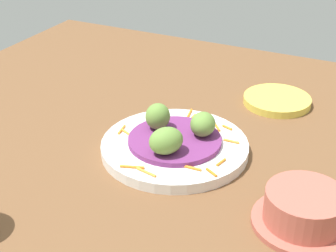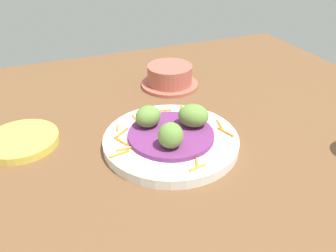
{
  "view_description": "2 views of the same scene",
  "coord_description": "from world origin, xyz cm",
  "px_view_note": "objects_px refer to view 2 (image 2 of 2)",
  "views": [
    {
      "loc": [
        34.83,
        -63.18,
        46.89
      ],
      "look_at": [
        2.41,
        3.28,
        6.12
      ],
      "focal_mm": 54.88,
      "sensor_mm": 36.0,
      "label": 1
    },
    {
      "loc": [
        -43.36,
        22.32,
        37.7
      ],
      "look_at": [
        3.8,
        3.22,
        6.27
      ],
      "focal_mm": 36.75,
      "sensor_mm": 36.0,
      "label": 2
    }
  ],
  "objects_px": {
    "main_plate": "(171,141)",
    "guac_scoop_left": "(148,116)",
    "guac_scoop_center": "(172,137)",
    "terracotta_bowl": "(170,77)",
    "guac_scoop_right": "(193,116)",
    "side_plate_small": "(22,141)"
  },
  "relations": [
    {
      "from": "main_plate",
      "to": "guac_scoop_center",
      "type": "xyz_separation_m",
      "value": [
        -0.04,
        0.02,
        0.04
      ]
    },
    {
      "from": "guac_scoop_center",
      "to": "guac_scoop_right",
      "type": "bearing_deg",
      "value": -51.44
    },
    {
      "from": "main_plate",
      "to": "guac_scoop_left",
      "type": "xyz_separation_m",
      "value": [
        0.04,
        0.03,
        0.04
      ]
    },
    {
      "from": "guac_scoop_left",
      "to": "terracotta_bowl",
      "type": "bearing_deg",
      "value": -31.96
    },
    {
      "from": "main_plate",
      "to": "guac_scoop_right",
      "type": "relative_size",
      "value": 4.39
    },
    {
      "from": "guac_scoop_center",
      "to": "terracotta_bowl",
      "type": "height_order",
      "value": "guac_scoop_center"
    },
    {
      "from": "guac_scoop_center",
      "to": "main_plate",
      "type": "bearing_deg",
      "value": -21.44
    },
    {
      "from": "guac_scoop_left",
      "to": "side_plate_small",
      "type": "xyz_separation_m",
      "value": [
        0.07,
        0.22,
        -0.04
      ]
    },
    {
      "from": "main_plate",
      "to": "guac_scoop_center",
      "type": "bearing_deg",
      "value": 158.56
    },
    {
      "from": "guac_scoop_left",
      "to": "guac_scoop_center",
      "type": "xyz_separation_m",
      "value": [
        -0.08,
        -0.01,
        0.0
      ]
    },
    {
      "from": "guac_scoop_left",
      "to": "guac_scoop_center",
      "type": "bearing_deg",
      "value": -171.44
    },
    {
      "from": "terracotta_bowl",
      "to": "main_plate",
      "type": "bearing_deg",
      "value": 158.21
    },
    {
      "from": "guac_scoop_right",
      "to": "guac_scoop_center",
      "type": "bearing_deg",
      "value": 128.56
    },
    {
      "from": "main_plate",
      "to": "guac_scoop_right",
      "type": "distance_m",
      "value": 0.06
    },
    {
      "from": "guac_scoop_left",
      "to": "side_plate_small",
      "type": "bearing_deg",
      "value": 73.09
    },
    {
      "from": "side_plate_small",
      "to": "terracotta_bowl",
      "type": "xyz_separation_m",
      "value": [
        0.13,
        -0.34,
        0.02
      ]
    },
    {
      "from": "guac_scoop_left",
      "to": "guac_scoop_right",
      "type": "relative_size",
      "value": 0.85
    },
    {
      "from": "main_plate",
      "to": "guac_scoop_left",
      "type": "relative_size",
      "value": 5.18
    },
    {
      "from": "guac_scoop_left",
      "to": "guac_scoop_right",
      "type": "xyz_separation_m",
      "value": [
        -0.03,
        -0.08,
        0.0
      ]
    },
    {
      "from": "main_plate",
      "to": "terracotta_bowl",
      "type": "relative_size",
      "value": 1.77
    },
    {
      "from": "guac_scoop_right",
      "to": "terracotta_bowl",
      "type": "distance_m",
      "value": 0.23
    },
    {
      "from": "guac_scoop_center",
      "to": "side_plate_small",
      "type": "height_order",
      "value": "guac_scoop_center"
    }
  ]
}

